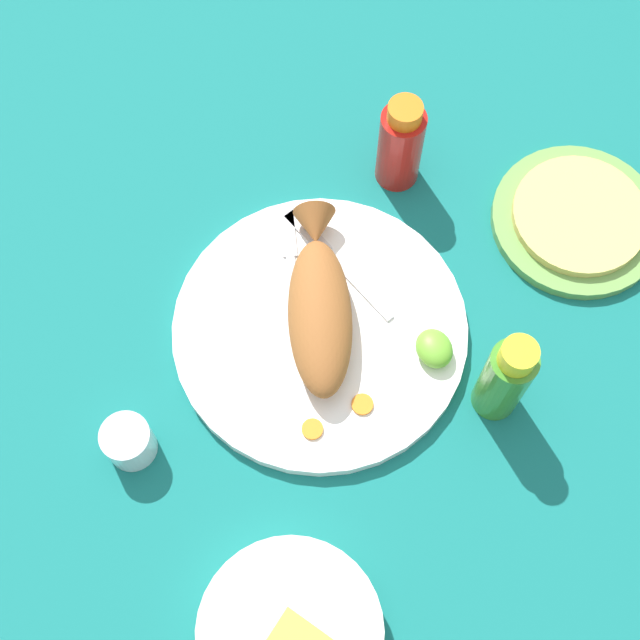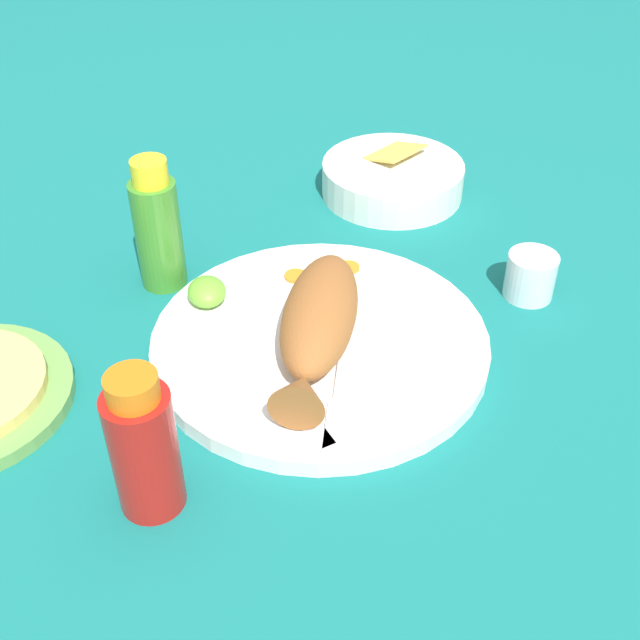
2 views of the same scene
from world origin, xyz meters
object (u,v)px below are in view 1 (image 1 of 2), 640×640
at_px(hot_sauce_bottle_red, 400,144).
at_px(tortilla_plate, 577,220).
at_px(fork_near, 291,263).
at_px(fried_fish, 319,306).
at_px(salt_cup, 129,442).
at_px(hot_sauce_bottle_green, 505,378).
at_px(guacamole_bowl, 290,633).
at_px(main_plate, 320,330).
at_px(fork_far, 332,257).

relative_size(hot_sauce_bottle_red, tortilla_plate, 0.66).
height_order(fork_near, hot_sauce_bottle_red, hot_sauce_bottle_red).
relative_size(fork_near, tortilla_plate, 0.86).
xyz_separation_m(fried_fish, salt_cup, (0.06, -0.25, -0.02)).
height_order(hot_sauce_bottle_green, guacamole_bowl, hot_sauce_bottle_green).
bearing_deg(main_plate, hot_sauce_bottle_red, 133.87).
height_order(main_plate, guacamole_bowl, guacamole_bowl).
height_order(fried_fish, tortilla_plate, fried_fish).
height_order(main_plate, salt_cup, salt_cup).
xyz_separation_m(fork_near, salt_cup, (0.14, -0.24, 0.00)).
distance_m(hot_sauce_bottle_green, guacamole_bowl, 0.34).
xyz_separation_m(fork_near, hot_sauce_bottle_green, (0.24, 0.15, 0.05)).
distance_m(fork_near, hot_sauce_bottle_red, 0.20).
bearing_deg(salt_cup, fried_fish, 104.15).
relative_size(fork_far, salt_cup, 3.28).
xyz_separation_m(fried_fish, tortilla_plate, (-0.00, 0.34, -0.04)).
xyz_separation_m(fork_far, hot_sauce_bottle_green, (0.23, 0.11, 0.05)).
bearing_deg(tortilla_plate, fork_far, -101.54).
height_order(main_plate, fried_fish, fried_fish).
height_order(fork_near, hot_sauce_bottle_green, hot_sauce_bottle_green).
distance_m(fork_far, guacamole_bowl, 0.43).
height_order(main_plate, hot_sauce_bottle_green, hot_sauce_bottle_green).
height_order(fork_near, tortilla_plate, fork_near).
relative_size(salt_cup, guacamole_bowl, 0.29).
relative_size(fork_near, guacamole_bowl, 0.97).
relative_size(fork_near, hot_sauce_bottle_green, 1.19).
xyz_separation_m(fried_fish, fork_far, (-0.06, 0.04, -0.03)).
bearing_deg(main_plate, salt_cup, -78.55).
bearing_deg(hot_sauce_bottle_green, fork_far, -155.24).
height_order(hot_sauce_bottle_red, salt_cup, hot_sauce_bottle_red).
bearing_deg(fork_near, main_plate, -162.53).
distance_m(main_plate, salt_cup, 0.25).
bearing_deg(main_plate, fork_near, -179.11).
xyz_separation_m(fried_fish, fork_near, (-0.07, -0.01, -0.03)).
bearing_deg(salt_cup, hot_sauce_bottle_red, 117.29).
relative_size(main_plate, fork_far, 1.90).
height_order(fork_near, fork_far, same).
bearing_deg(salt_cup, main_plate, 101.45).
distance_m(fork_near, fork_far, 0.05).
xyz_separation_m(fork_near, tortilla_plate, (0.07, 0.35, -0.01)).
bearing_deg(hot_sauce_bottle_red, tortilla_plate, 49.59).
xyz_separation_m(hot_sauce_bottle_green, tortilla_plate, (-0.17, 0.20, -0.06)).
xyz_separation_m(main_plate, hot_sauce_bottle_green, (0.15, 0.15, 0.06)).
distance_m(fork_near, salt_cup, 0.28).
bearing_deg(hot_sauce_bottle_green, fried_fish, -138.02).
bearing_deg(fork_far, main_plate, 130.99).
relative_size(hot_sauce_bottle_green, tortilla_plate, 0.73).
height_order(hot_sauce_bottle_green, tortilla_plate, hot_sauce_bottle_green).
bearing_deg(hot_sauce_bottle_red, fried_fish, -47.74).
relative_size(main_plate, fork_near, 1.89).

